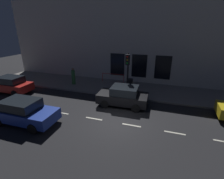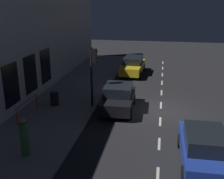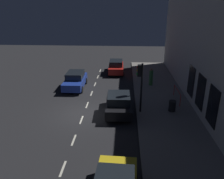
# 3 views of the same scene
# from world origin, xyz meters

# --- Properties ---
(ground_plane) EXTENTS (60.00, 60.00, 0.00)m
(ground_plane) POSITION_xyz_m (0.00, 0.00, 0.00)
(ground_plane) COLOR #232326
(sidewalk) EXTENTS (4.50, 32.00, 0.15)m
(sidewalk) POSITION_xyz_m (6.25, 0.00, 0.07)
(sidewalk) COLOR gray
(sidewalk) RESTS_ON ground
(building_facade) EXTENTS (0.65, 32.00, 8.91)m
(building_facade) POSITION_xyz_m (8.80, 0.00, 4.45)
(building_facade) COLOR beige
(building_facade) RESTS_ON ground
(lane_centre_line) EXTENTS (0.12, 27.20, 0.01)m
(lane_centre_line) POSITION_xyz_m (0.00, -1.00, 0.00)
(lane_centre_line) COLOR beige
(lane_centre_line) RESTS_ON ground
(traffic_light) EXTENTS (0.49, 0.32, 3.76)m
(traffic_light) POSITION_xyz_m (4.19, 0.31, 2.73)
(traffic_light) COLOR black
(traffic_light) RESTS_ON sidewalk
(parked_car_1) EXTENTS (1.87, 4.07, 1.58)m
(parked_car_1) POSITION_xyz_m (2.02, 11.06, 0.79)
(parked_car_1) COLOR red
(parked_car_1) RESTS_ON ground
(parked_car_2) EXTENTS (1.92, 4.28, 1.58)m
(parked_car_2) POSITION_xyz_m (-1.81, 5.67, 0.79)
(parked_car_2) COLOR #1E389E
(parked_car_2) RESTS_ON ground
(parked_car_3) EXTENTS (2.05, 3.92, 1.58)m
(parked_car_3) POSITION_xyz_m (2.65, 0.25, 0.79)
(parked_car_3) COLOR black
(parked_car_3) RESTS_ON ground
(pedestrian_0) EXTENTS (0.53, 0.53, 1.75)m
(pedestrian_0) POSITION_xyz_m (5.71, 6.49, 0.96)
(pedestrian_0) COLOR #336B38
(pedestrian_0) RESTS_ON sidewalk
(trash_bin) EXTENTS (0.55, 0.55, 0.83)m
(trash_bin) POSITION_xyz_m (6.72, 0.55, 0.57)
(trash_bin) COLOR black
(trash_bin) RESTS_ON sidewalk
(red_railing) EXTENTS (0.05, 2.50, 0.97)m
(red_railing) POSITION_xyz_m (7.51, 2.65, 0.89)
(red_railing) COLOR red
(red_railing) RESTS_ON sidewalk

